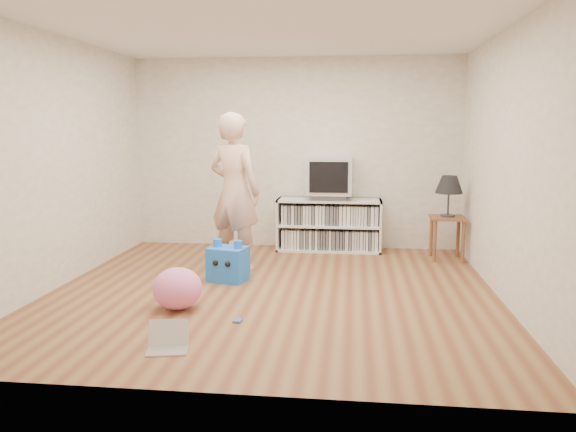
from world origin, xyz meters
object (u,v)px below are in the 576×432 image
(crt_tv, at_px, (329,176))
(dvd_deck, at_px, (329,197))
(plush_blue, at_px, (228,263))
(media_unit, at_px, (329,225))
(table_lamp, at_px, (449,186))
(laptop, at_px, (168,342))
(side_table, at_px, (447,227))
(person, at_px, (235,192))
(plush_pink, at_px, (177,288))

(crt_tv, bearing_deg, dvd_deck, 90.00)
(plush_blue, bearing_deg, media_unit, 72.07)
(table_lamp, xyz_separation_m, laptop, (-2.56, -3.24, -0.88))
(side_table, relative_size, plush_blue, 1.21)
(media_unit, xyz_separation_m, table_lamp, (1.51, -0.39, 0.59))
(side_table, xyz_separation_m, person, (-2.57, -0.74, 0.50))
(media_unit, distance_m, dvd_deck, 0.39)
(laptop, distance_m, plush_blue, 1.93)
(side_table, distance_m, table_lamp, 0.53)
(dvd_deck, bearing_deg, media_unit, 90.00)
(person, bearing_deg, crt_tv, -110.18)
(dvd_deck, relative_size, crt_tv, 0.75)
(plush_pink, bearing_deg, side_table, 39.72)
(plush_pink, bearing_deg, table_lamp, 39.72)
(plush_pink, bearing_deg, crt_tv, 64.57)
(side_table, height_order, laptop, side_table)
(dvd_deck, distance_m, crt_tv, 0.29)
(crt_tv, height_order, laptop, crt_tv)
(plush_blue, bearing_deg, person, 107.07)
(crt_tv, height_order, plush_pink, crt_tv)
(table_lamp, bearing_deg, plush_blue, -152.61)
(table_lamp, bearing_deg, person, -163.94)
(media_unit, xyz_separation_m, laptop, (-1.05, -3.62, -0.29))
(laptop, bearing_deg, side_table, 40.64)
(dvd_deck, height_order, crt_tv, crt_tv)
(dvd_deck, bearing_deg, plush_blue, -121.30)
(crt_tv, height_order, plush_blue, crt_tv)
(media_unit, relative_size, person, 0.77)
(laptop, relative_size, plush_blue, 0.75)
(media_unit, distance_m, side_table, 1.56)
(plush_pink, bearing_deg, person, 82.33)
(laptop, height_order, plush_blue, plush_blue)
(dvd_deck, height_order, laptop, dvd_deck)
(media_unit, height_order, table_lamp, table_lamp)
(person, distance_m, plush_pink, 1.74)
(person, relative_size, laptop, 5.38)
(media_unit, bearing_deg, table_lamp, -14.37)
(media_unit, distance_m, table_lamp, 1.66)
(crt_tv, xyz_separation_m, person, (-1.06, -1.10, -0.10))
(table_lamp, bearing_deg, media_unit, 165.63)
(crt_tv, bearing_deg, plush_blue, -121.35)
(media_unit, distance_m, crt_tv, 0.67)
(crt_tv, xyz_separation_m, plush_pink, (-1.27, -2.67, -0.83))
(crt_tv, relative_size, side_table, 1.09)
(person, distance_m, laptop, 2.64)
(laptop, relative_size, plush_pink, 0.75)
(dvd_deck, xyz_separation_m, plush_blue, (-1.02, -1.68, -0.54))
(media_unit, bearing_deg, plush_blue, -121.07)
(media_unit, xyz_separation_m, plush_pink, (-1.27, -2.69, -0.16))
(crt_tv, relative_size, plush_blue, 1.32)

